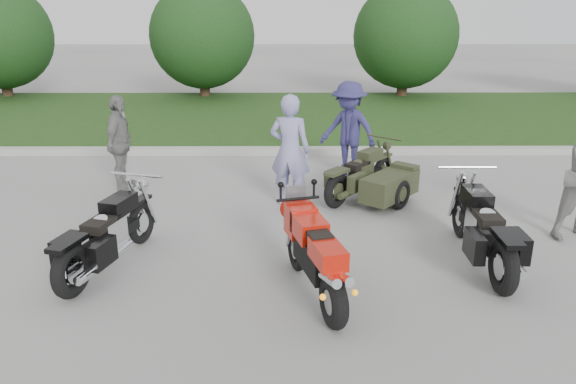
{
  "coord_description": "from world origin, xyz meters",
  "views": [
    {
      "loc": [
        -0.16,
        -6.51,
        3.36
      ],
      "look_at": [
        -0.12,
        0.97,
        0.8
      ],
      "focal_mm": 35.0,
      "sensor_mm": 36.0,
      "label": 1
    }
  ],
  "objects_px": {
    "person_denim": "(349,130)",
    "person_back": "(120,143)",
    "sportbike_red": "(315,254)",
    "cruiser_sidecar": "(376,182)",
    "cruiser_right": "(484,233)",
    "person_stripe": "(290,151)",
    "cruiser_left": "(105,238)"
  },
  "relations": [
    {
      "from": "sportbike_red",
      "to": "person_denim",
      "type": "relative_size",
      "value": 1.05
    },
    {
      "from": "sportbike_red",
      "to": "person_back",
      "type": "bearing_deg",
      "value": 114.42
    },
    {
      "from": "cruiser_right",
      "to": "cruiser_left",
      "type": "bearing_deg",
      "value": -178.3
    },
    {
      "from": "person_back",
      "to": "cruiser_sidecar",
      "type": "bearing_deg",
      "value": -95.78
    },
    {
      "from": "person_denim",
      "to": "person_stripe",
      "type": "bearing_deg",
      "value": -90.5
    },
    {
      "from": "cruiser_right",
      "to": "person_denim",
      "type": "relative_size",
      "value": 1.27
    },
    {
      "from": "person_back",
      "to": "sportbike_red",
      "type": "bearing_deg",
      "value": -136.35
    },
    {
      "from": "cruiser_left",
      "to": "cruiser_right",
      "type": "relative_size",
      "value": 0.93
    },
    {
      "from": "cruiser_right",
      "to": "person_back",
      "type": "height_order",
      "value": "person_back"
    },
    {
      "from": "person_denim",
      "to": "person_back",
      "type": "xyz_separation_m",
      "value": [
        -4.28,
        -0.7,
        -0.07
      ]
    },
    {
      "from": "sportbike_red",
      "to": "person_denim",
      "type": "distance_m",
      "value": 4.92
    },
    {
      "from": "sportbike_red",
      "to": "person_stripe",
      "type": "height_order",
      "value": "person_stripe"
    },
    {
      "from": "cruiser_right",
      "to": "person_denim",
      "type": "height_order",
      "value": "person_denim"
    },
    {
      "from": "person_back",
      "to": "cruiser_right",
      "type": "bearing_deg",
      "value": -115.95
    },
    {
      "from": "cruiser_right",
      "to": "cruiser_sidecar",
      "type": "relative_size",
      "value": 1.25
    },
    {
      "from": "cruiser_left",
      "to": "cruiser_sidecar",
      "type": "xyz_separation_m",
      "value": [
        3.91,
        2.57,
        -0.07
      ]
    },
    {
      "from": "person_stripe",
      "to": "person_back",
      "type": "bearing_deg",
      "value": 0.72
    },
    {
      "from": "cruiser_right",
      "to": "person_back",
      "type": "bearing_deg",
      "value": 150.29
    },
    {
      "from": "sportbike_red",
      "to": "person_denim",
      "type": "bearing_deg",
      "value": 64.44
    },
    {
      "from": "person_stripe",
      "to": "person_back",
      "type": "xyz_separation_m",
      "value": [
        -3.12,
        0.89,
        -0.08
      ]
    },
    {
      "from": "person_stripe",
      "to": "person_back",
      "type": "distance_m",
      "value": 3.25
    },
    {
      "from": "person_denim",
      "to": "person_back",
      "type": "relative_size",
      "value": 1.08
    },
    {
      "from": "cruiser_left",
      "to": "cruiser_sidecar",
      "type": "distance_m",
      "value": 4.68
    },
    {
      "from": "sportbike_red",
      "to": "cruiser_left",
      "type": "xyz_separation_m",
      "value": [
        -2.67,
        0.73,
        -0.12
      ]
    },
    {
      "from": "cruiser_left",
      "to": "person_back",
      "type": "height_order",
      "value": "person_back"
    },
    {
      "from": "cruiser_sidecar",
      "to": "person_stripe",
      "type": "distance_m",
      "value": 1.61
    },
    {
      "from": "cruiser_left",
      "to": "person_denim",
      "type": "distance_m",
      "value": 5.45
    },
    {
      "from": "cruiser_sidecar",
      "to": "cruiser_left",
      "type": "bearing_deg",
      "value": -106.4
    },
    {
      "from": "person_stripe",
      "to": "cruiser_right",
      "type": "bearing_deg",
      "value": 153.08
    },
    {
      "from": "sportbike_red",
      "to": "cruiser_sidecar",
      "type": "bearing_deg",
      "value": 54.44
    },
    {
      "from": "sportbike_red",
      "to": "person_denim",
      "type": "xyz_separation_m",
      "value": [
        0.9,
        4.82,
        0.38
      ]
    },
    {
      "from": "person_denim",
      "to": "person_back",
      "type": "bearing_deg",
      "value": -135.06
    }
  ]
}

